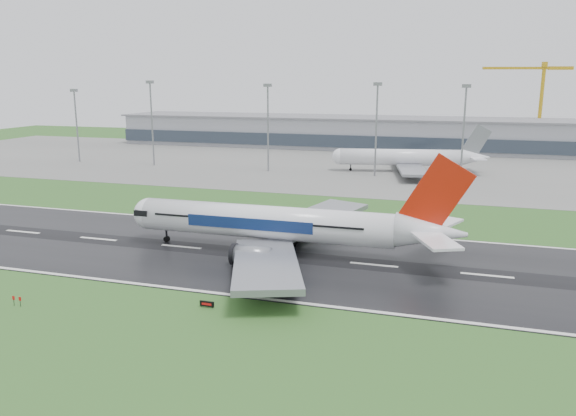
% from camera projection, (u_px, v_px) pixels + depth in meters
% --- Properties ---
extents(ground, '(520.00, 520.00, 0.00)m').
position_uv_depth(ground, '(181.00, 247.00, 116.31)').
color(ground, '#28551F').
rests_on(ground, ground).
extents(runway, '(400.00, 45.00, 0.10)m').
position_uv_depth(runway, '(181.00, 247.00, 116.30)').
color(runway, black).
rests_on(runway, ground).
extents(apron, '(400.00, 130.00, 0.08)m').
position_uv_depth(apron, '(323.00, 164.00, 232.83)').
color(apron, slate).
rests_on(apron, ground).
extents(terminal, '(240.00, 36.00, 15.00)m').
position_uv_depth(terminal, '(351.00, 133.00, 287.11)').
color(terminal, '#8F919A').
rests_on(terminal, ground).
extents(main_airliner, '(68.49, 65.28, 20.07)m').
position_uv_depth(main_airliner, '(288.00, 204.00, 110.07)').
color(main_airliner, white).
rests_on(main_airliner, runway).
extents(parked_airliner, '(68.73, 65.52, 17.36)m').
position_uv_depth(parked_airliner, '(407.00, 149.00, 210.49)').
color(parked_airliner, silver).
rests_on(parked_airliner, apron).
extents(tower_crane, '(41.98, 13.72, 42.51)m').
position_uv_depth(tower_crane, '(541.00, 107.00, 272.27)').
color(tower_crane, '#C39415').
rests_on(tower_crane, ground).
extents(runway_sign, '(2.30, 0.76, 1.04)m').
position_uv_depth(runway_sign, '(207.00, 304.00, 85.23)').
color(runway_sign, black).
rests_on(runway_sign, ground).
extents(floodmast_0, '(0.64, 0.64, 29.13)m').
position_uv_depth(floodmast_0, '(77.00, 127.00, 234.90)').
color(floodmast_0, gray).
rests_on(floodmast_0, ground).
extents(floodmast_1, '(0.64, 0.64, 32.52)m').
position_uv_depth(floodmast_1, '(152.00, 125.00, 224.33)').
color(floodmast_1, gray).
rests_on(floodmast_1, ground).
extents(floodmast_2, '(0.64, 0.64, 31.41)m').
position_uv_depth(floodmast_2, '(268.00, 130.00, 210.44)').
color(floodmast_2, gray).
rests_on(floodmast_2, ground).
extents(floodmast_3, '(0.64, 0.64, 31.92)m').
position_uv_depth(floodmast_3, '(376.00, 132.00, 198.79)').
color(floodmast_3, gray).
rests_on(floodmast_3, ground).
extents(floodmast_4, '(0.64, 0.64, 31.33)m').
position_uv_depth(floodmast_4, '(463.00, 135.00, 190.40)').
color(floodmast_4, gray).
rests_on(floodmast_4, ground).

